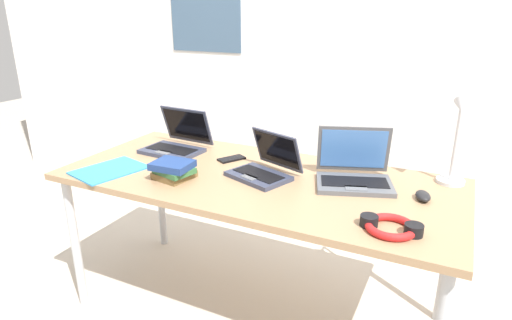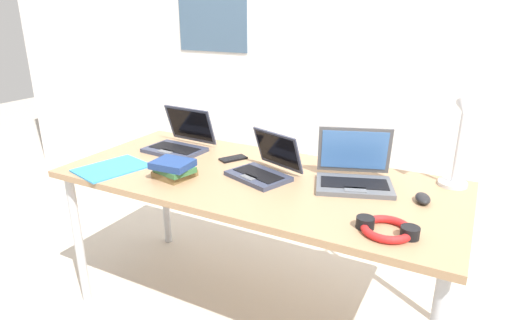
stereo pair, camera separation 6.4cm
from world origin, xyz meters
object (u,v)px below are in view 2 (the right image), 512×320
object	(u,v)px
desk_lamp	(459,144)
book_stack	(174,169)
laptop_near_lamp	(354,174)
laptop_back_right	(179,142)
paper_folder_near_lamp	(112,168)
cell_phone	(233,159)
laptop_front_right	(264,168)
computer_mouse	(423,198)
headphones	(387,229)

from	to	relation	value
desk_lamp	book_stack	size ratio (longest dim) A/B	2.11
desk_lamp	laptop_near_lamp	distance (m)	0.44
laptop_back_right	paper_folder_near_lamp	world-z (taller)	laptop_back_right
cell_phone	paper_folder_near_lamp	bearing A→B (deg)	-109.00
laptop_front_right	computer_mouse	distance (m)	0.68
laptop_front_right	computer_mouse	xyz separation A→B (m)	(0.68, 0.04, -0.02)
headphones	paper_folder_near_lamp	world-z (taller)	headphones
laptop_near_lamp	cell_phone	xyz separation A→B (m)	(-0.63, 0.03, -0.04)
computer_mouse	book_stack	xyz separation A→B (m)	(-1.03, -0.25, 0.03)
laptop_front_right	book_stack	bearing A→B (deg)	-149.12
desk_lamp	laptop_back_right	bearing A→B (deg)	-174.76
computer_mouse	headphones	xyz separation A→B (m)	(-0.07, -0.31, -0.00)
laptop_back_right	laptop_front_right	bearing A→B (deg)	-12.70
cell_phone	book_stack	distance (m)	0.36
cell_phone	headphones	bearing A→B (deg)	4.56
desk_lamp	laptop_front_right	size ratio (longest dim) A/B	1.19
desk_lamp	laptop_near_lamp	world-z (taller)	desk_lamp
laptop_near_lamp	cell_phone	bearing A→B (deg)	177.16
cell_phone	paper_folder_near_lamp	size ratio (longest dim) A/B	0.44
computer_mouse	headphones	size ratio (longest dim) A/B	0.45
paper_folder_near_lamp	desk_lamp	bearing A→B (deg)	19.44
desk_lamp	headphones	size ratio (longest dim) A/B	1.87
desk_lamp	book_stack	world-z (taller)	desk_lamp
desk_lamp	headphones	world-z (taller)	desk_lamp
computer_mouse	paper_folder_near_lamp	distance (m)	1.40
laptop_back_right	book_stack	world-z (taller)	laptop_back_right
laptop_front_right	book_stack	size ratio (longest dim) A/B	1.78
desk_lamp	computer_mouse	distance (m)	0.29
laptop_front_right	headphones	size ratio (longest dim) A/B	1.57
book_stack	laptop_front_right	bearing A→B (deg)	30.88
desk_lamp	headphones	bearing A→B (deg)	-107.13
book_stack	cell_phone	bearing A→B (deg)	72.47
desk_lamp	paper_folder_near_lamp	world-z (taller)	desk_lamp
headphones	cell_phone	bearing A→B (deg)	154.85
desk_lamp	computer_mouse	world-z (taller)	desk_lamp
computer_mouse	paper_folder_near_lamp	bearing A→B (deg)	174.51
laptop_back_right	cell_phone	distance (m)	0.34
laptop_near_lamp	laptop_front_right	size ratio (longest dim) A/B	1.15
book_stack	paper_folder_near_lamp	world-z (taller)	book_stack
laptop_back_right	headphones	size ratio (longest dim) A/B	1.49
desk_lamp	laptop_back_right	size ratio (longest dim) A/B	1.25
laptop_front_right	book_stack	world-z (taller)	laptop_front_right
laptop_near_lamp	paper_folder_near_lamp	size ratio (longest dim) A/B	1.25
laptop_near_lamp	computer_mouse	distance (m)	0.30
laptop_front_right	cell_phone	xyz separation A→B (m)	(-0.24, 0.13, -0.04)
laptop_back_right	cell_phone	world-z (taller)	laptop_back_right
laptop_back_right	book_stack	bearing A→B (deg)	-55.90
computer_mouse	headphones	distance (m)	0.32
computer_mouse	laptop_near_lamp	bearing A→B (deg)	151.65
computer_mouse	cell_phone	size ratio (longest dim) A/B	0.71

